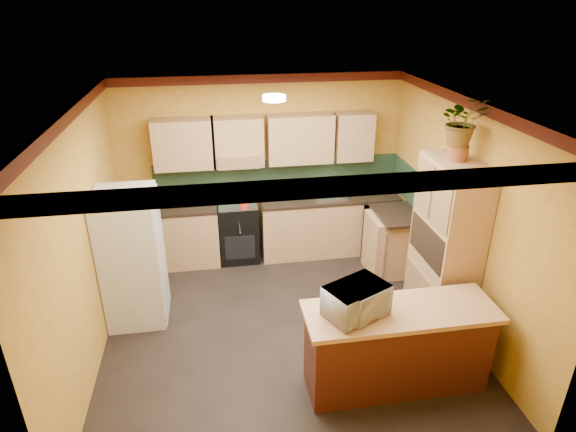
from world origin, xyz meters
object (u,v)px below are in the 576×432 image
object	(u,v)px
stove	(238,231)
fridge	(132,258)
breakfast_bar	(397,349)
microwave	(356,301)
base_cabinets_back	(279,228)
pantry	(445,248)

from	to	relation	value
stove	fridge	xyz separation A→B (m)	(-1.34, -1.31, 0.39)
breakfast_bar	microwave	bearing A→B (deg)	180.00
breakfast_bar	stove	bearing A→B (deg)	115.57
fridge	base_cabinets_back	bearing A→B (deg)	33.65
breakfast_bar	microwave	world-z (taller)	microwave
stove	fridge	size ratio (longest dim) A/B	0.54
base_cabinets_back	pantry	world-z (taller)	pantry
breakfast_bar	microwave	xyz separation A→B (m)	(-0.46, 0.00, 0.65)
base_cabinets_back	microwave	distance (m)	3.00
pantry	fridge	bearing A→B (deg)	168.59
fridge	pantry	bearing A→B (deg)	-11.41
stove	breakfast_bar	world-z (taller)	stove
pantry	breakfast_bar	xyz separation A→B (m)	(-0.86, -0.88, -0.61)
base_cabinets_back	pantry	size ratio (longest dim) A/B	1.74
stove	breakfast_bar	size ratio (longest dim) A/B	0.51
base_cabinets_back	fridge	world-z (taller)	fridge
breakfast_bar	fridge	bearing A→B (deg)	149.57
pantry	breakfast_bar	size ratio (longest dim) A/B	1.17
stove	microwave	distance (m)	3.13
base_cabinets_back	fridge	xyz separation A→B (m)	(-1.97, -1.31, 0.41)
base_cabinets_back	stove	xyz separation A→B (m)	(-0.62, -0.00, 0.02)
base_cabinets_back	microwave	bearing A→B (deg)	-84.00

